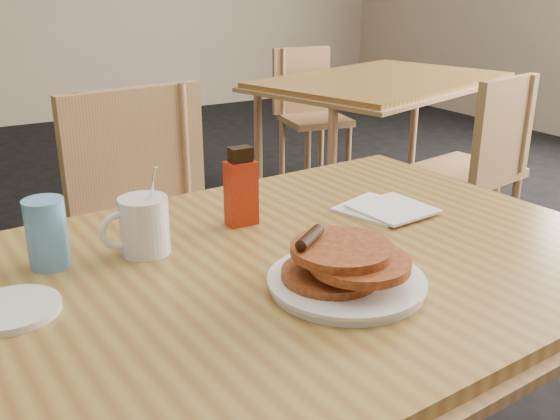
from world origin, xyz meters
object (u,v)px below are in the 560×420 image
object	(u,v)px
chair_neighbor_near	(484,155)
blue_tumbler	(47,233)
coffee_mug	(143,225)
neighbor_table	(383,85)
chair_main_far	(152,227)
main_table	(276,281)
syrup_bottle	(241,189)
chair_neighbor_far	(308,103)
pancake_plate	(346,271)

from	to	relation	value
chair_neighbor_near	blue_tumbler	world-z (taller)	blue_tumbler
coffee_mug	blue_tumbler	size ratio (longest dim) A/B	1.36
coffee_mug	blue_tumbler	distance (m)	0.17
neighbor_table	chair_main_far	size ratio (longest dim) A/B	1.59
main_table	neighbor_table	distance (m)	2.31
main_table	coffee_mug	bearing A→B (deg)	139.78
coffee_mug	syrup_bottle	world-z (taller)	coffee_mug
coffee_mug	chair_neighbor_far	bearing A→B (deg)	59.57
neighbor_table	blue_tumbler	size ratio (longest dim) A/B	12.05
chair_neighbor_far	pancake_plate	bearing A→B (deg)	-111.61
chair_main_far	neighbor_table	bearing A→B (deg)	23.27
pancake_plate	main_table	bearing A→B (deg)	108.96
blue_tumbler	chair_main_far	bearing A→B (deg)	55.70
chair_neighbor_near	coffee_mug	bearing A→B (deg)	-165.77
blue_tumbler	coffee_mug	bearing A→B (deg)	-10.80
neighbor_table	syrup_bottle	world-z (taller)	syrup_bottle
chair_neighbor_near	blue_tumbler	bearing A→B (deg)	-168.34
main_table	pancake_plate	world-z (taller)	pancake_plate
pancake_plate	blue_tumbler	xyz separation A→B (m)	(-0.40, 0.34, 0.03)
neighbor_table	chair_neighbor_near	size ratio (longest dim) A/B	1.76
chair_neighbor_far	syrup_bottle	size ratio (longest dim) A/B	5.04
chair_neighbor_far	coffee_mug	distance (m)	2.89
blue_tumbler	chair_neighbor_near	bearing A→B (deg)	20.74
chair_neighbor_far	pancake_plate	distance (m)	3.00
neighbor_table	coffee_mug	xyz separation A→B (m)	(-1.80, -1.49, 0.10)
main_table	blue_tumbler	xyz separation A→B (m)	(-0.35, 0.19, 0.10)
pancake_plate	syrup_bottle	bearing A→B (deg)	92.74
chair_neighbor_near	pancake_plate	distance (m)	1.89
pancake_plate	coffee_mug	world-z (taller)	coffee_mug
syrup_bottle	blue_tumbler	size ratio (longest dim) A/B	1.32
blue_tumbler	main_table	bearing A→B (deg)	-28.54
chair_neighbor_near	syrup_bottle	world-z (taller)	syrup_bottle
chair_main_far	pancake_plate	size ratio (longest dim) A/B	3.59
main_table	neighbor_table	bearing A→B (deg)	45.85
chair_neighbor_far	coffee_mug	bearing A→B (deg)	-118.91
main_table	blue_tumbler	world-z (taller)	blue_tumbler
blue_tumbler	neighbor_table	bearing A→B (deg)	36.73
chair_neighbor_far	coffee_mug	size ratio (longest dim) A/B	4.89
main_table	syrup_bottle	world-z (taller)	syrup_bottle
pancake_plate	syrup_bottle	xyz separation A→B (m)	(-0.02, 0.34, 0.05)
chair_main_far	syrup_bottle	distance (m)	0.59
main_table	chair_main_far	xyz separation A→B (m)	(0.01, 0.73, -0.15)
neighbor_table	chair_neighbor_near	bearing A→B (deg)	-91.49
neighbor_table	pancake_plate	distance (m)	2.38
syrup_bottle	chair_main_far	bearing A→B (deg)	93.78
pancake_plate	blue_tumbler	world-z (taller)	blue_tumbler
neighbor_table	chair_neighbor_far	bearing A→B (deg)	88.48
syrup_bottle	pancake_plate	bearing A→B (deg)	-85.97
chair_neighbor_near	coffee_mug	xyz separation A→B (m)	(-1.78, -0.77, 0.30)
main_table	pancake_plate	distance (m)	0.17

